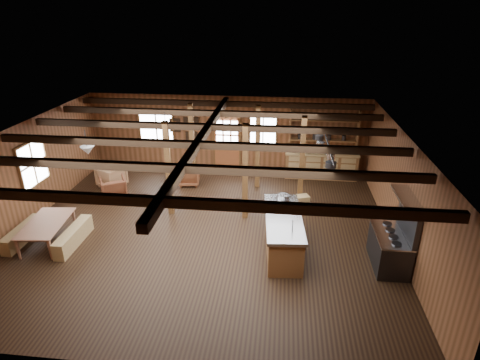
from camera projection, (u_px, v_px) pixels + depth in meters
The scene contains 22 objects.
room at pixel (203, 185), 10.38m from camera, with size 10.04×9.04×2.84m.
ceiling_joists at pixel (203, 136), 10.03m from camera, with size 9.80×8.82×0.18m.
timber_posts at pixel (233, 158), 12.23m from camera, with size 3.95×2.35×2.80m.
back_door at pixel (227, 149), 14.65m from camera, with size 1.02×0.08×2.15m.
window_back_left at pixel (156, 127), 14.63m from camera, with size 1.32×0.06×1.32m.
window_back_right at pixel (263, 131), 14.24m from camera, with size 1.02×0.06×1.32m.
window_left at pixel (33, 164), 11.26m from camera, with size 0.14×1.24×1.32m.
notice_boards at pixel (186, 127), 14.50m from camera, with size 1.08×0.03×0.90m.
back_counter at pixel (321, 162), 14.19m from camera, with size 2.55×0.60×2.45m.
pendant_lamps at pixel (130, 139), 11.18m from camera, with size 1.86×2.36×0.66m.
pot_rack at pixel (327, 152), 10.03m from camera, with size 0.41×3.00×0.38m.
kitchen_island at pixel (283, 233), 10.00m from camera, with size 1.06×2.56×1.20m.
step_stool at pixel (302, 202), 12.20m from camera, with size 0.45×0.32×0.40m, color olive.
commercial_range at pixel (392, 243), 9.34m from camera, with size 0.77×1.45×1.79m.
dining_table at pixel (49, 233), 10.35m from camera, with size 1.69×0.94×0.59m, color #905B41.
bench_wall at pixel (23, 234), 10.46m from camera, with size 0.28×1.50×0.41m, color olive.
bench_aisle at pixel (74, 237), 10.31m from camera, with size 0.30×1.60×0.44m, color olive.
armchair_a at pixel (114, 188), 12.75m from camera, with size 0.74×0.76×0.69m, color brown.
armchair_b at pixel (189, 176), 13.75m from camera, with size 0.68×0.70×0.64m, color brown.
armchair_c at pixel (112, 176), 13.60m from camera, with size 0.77×0.80×0.72m, color #9B6C46.
counter_pot at pixel (283, 198), 10.56m from camera, with size 0.30×0.30×0.18m, color silver.
bowl at pixel (279, 205), 10.31m from camera, with size 0.25×0.25×0.06m, color silver.
Camera 1 is at (1.98, -9.30, 5.68)m, focal length 30.00 mm.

